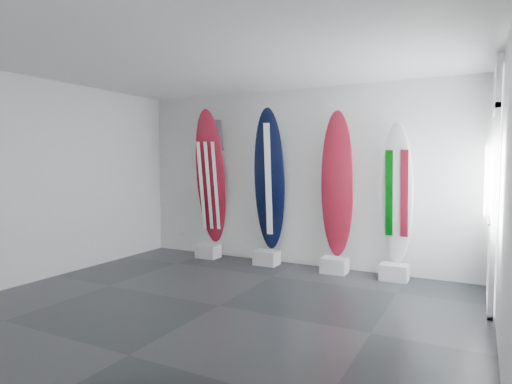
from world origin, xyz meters
The scene contains 16 objects.
floor centered at (0.00, 0.00, 0.00)m, with size 6.00×6.00×0.00m, color black.
ceiling centered at (0.00, 0.00, 3.00)m, with size 6.00×6.00×0.00m, color white.
wall_back centered at (0.00, 2.50, 1.50)m, with size 6.00×6.00×0.00m, color white.
wall_front centered at (0.00, -2.50, 1.50)m, with size 6.00×6.00×0.00m, color white.
wall_left centered at (-3.00, 0.00, 1.50)m, with size 5.00×5.00×0.00m, color white.
wall_right centered at (3.00, 0.00, 1.50)m, with size 5.00×5.00×0.00m, color white.
display_block_usa centered at (-1.62, 2.18, 0.12)m, with size 0.40×0.30×0.24m, color silver.
surfboard_usa centered at (-1.62, 2.28, 1.47)m, with size 0.57×0.08×2.50m, color maroon.
display_block_navy centered at (-0.42, 2.18, 0.12)m, with size 0.40×0.30×0.24m, color silver.
surfboard_navy centered at (-0.42, 2.28, 1.46)m, with size 0.55×0.08×2.45m, color black.
display_block_swiss centered at (0.78, 2.18, 0.12)m, with size 0.40×0.30×0.24m, color silver.
surfboard_swiss centered at (0.78, 2.28, 1.41)m, with size 0.53×0.08×2.33m, color maroon.
display_block_italy centered at (1.70, 2.18, 0.12)m, with size 0.40×0.30×0.24m, color silver.
surfboard_italy centered at (1.70, 2.28, 1.30)m, with size 0.48×0.08×2.11m, color white.
wall_outlet centered at (-2.45, 2.48, 0.35)m, with size 0.09×0.02×0.13m, color silver.
glass_door centered at (2.97, 1.55, 1.43)m, with size 0.12×1.16×2.85m, color white, non-canonical shape.
Camera 1 is at (2.81, -4.41, 1.77)m, focal length 30.41 mm.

